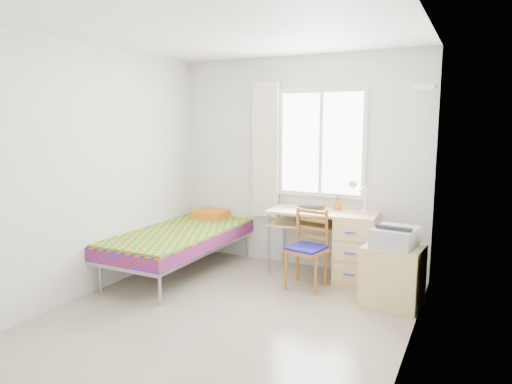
% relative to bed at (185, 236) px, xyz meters
% --- Properties ---
extents(floor, '(3.50, 3.50, 0.00)m').
position_rel_bed_xyz_m(floor, '(1.12, -0.88, -0.44)').
color(floor, '#BCAD93').
rests_on(floor, ground).
extents(ceiling, '(3.50, 3.50, 0.00)m').
position_rel_bed_xyz_m(ceiling, '(1.12, -0.88, 2.16)').
color(ceiling, white).
rests_on(ceiling, wall_back).
extents(wall_back, '(3.20, 0.00, 3.20)m').
position_rel_bed_xyz_m(wall_back, '(1.12, 0.87, 0.86)').
color(wall_back, silver).
rests_on(wall_back, ground).
extents(wall_left, '(0.00, 3.50, 3.50)m').
position_rel_bed_xyz_m(wall_left, '(-0.48, -0.88, 0.86)').
color(wall_left, silver).
rests_on(wall_left, ground).
extents(wall_right, '(0.00, 3.50, 3.50)m').
position_rel_bed_xyz_m(wall_right, '(2.72, -0.88, 0.86)').
color(wall_right, silver).
rests_on(wall_right, ground).
extents(window, '(1.10, 0.04, 1.30)m').
position_rel_bed_xyz_m(window, '(1.42, 0.85, 1.11)').
color(window, white).
rests_on(window, wall_back).
extents(curtain, '(0.35, 0.05, 1.70)m').
position_rel_bed_xyz_m(curtain, '(0.70, 0.80, 1.01)').
color(curtain, beige).
rests_on(curtain, wall_back).
extents(floating_shelf, '(0.20, 0.32, 0.03)m').
position_rel_bed_xyz_m(floating_shelf, '(2.61, 0.52, 1.71)').
color(floating_shelf, white).
rests_on(floating_shelf, wall_right).
extents(bed, '(0.99, 2.09, 0.91)m').
position_rel_bed_xyz_m(bed, '(0.00, 0.00, 0.00)').
color(bed, '#95979D').
rests_on(bed, floor).
extents(desk, '(1.28, 0.65, 0.78)m').
position_rel_bed_xyz_m(desk, '(1.88, 0.58, -0.02)').
color(desk, '#DBB272').
rests_on(desk, floor).
extents(chair, '(0.44, 0.44, 0.87)m').
position_rel_bed_xyz_m(chair, '(1.53, 0.15, 0.05)').
color(chair, '#A45E1F').
rests_on(chair, floor).
extents(cabinet, '(0.59, 0.54, 0.60)m').
position_rel_bed_xyz_m(cabinet, '(2.45, 0.05, -0.14)').
color(cabinet, tan).
rests_on(cabinet, floor).
extents(printer, '(0.44, 0.49, 0.19)m').
position_rel_bed_xyz_m(printer, '(2.46, 0.05, 0.26)').
color(printer, '#ADB0B6').
rests_on(printer, cabinet).
extents(laptop, '(0.37, 0.29, 0.03)m').
position_rel_bed_xyz_m(laptop, '(1.39, 0.59, 0.35)').
color(laptop, black).
rests_on(laptop, desk).
extents(pen_cup, '(0.10, 0.10, 0.11)m').
position_rel_bed_xyz_m(pen_cup, '(1.68, 0.72, 0.39)').
color(pen_cup, orange).
rests_on(pen_cup, desk).
extents(task_lamp, '(0.22, 0.31, 0.38)m').
position_rel_bed_xyz_m(task_lamp, '(1.96, 0.53, 0.58)').
color(task_lamp, white).
rests_on(task_lamp, desk).
extents(book, '(0.27, 0.29, 0.02)m').
position_rel_bed_xyz_m(book, '(1.38, 0.55, 0.15)').
color(book, gray).
rests_on(book, desk).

